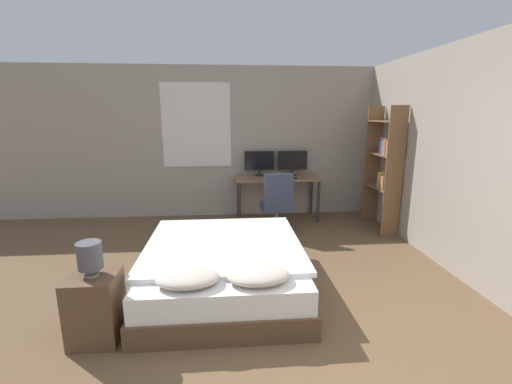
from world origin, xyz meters
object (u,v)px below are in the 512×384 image
object	(u,v)px
computer_mouse	(295,178)
bookshelf	(385,164)
desk	(277,183)
bedside_lamp	(90,256)
keyboard	(279,179)
bed	(224,268)
monitor_left	(259,162)
nightstand	(96,307)
office_chair	(277,209)
monitor_right	(292,161)

from	to	relation	value
computer_mouse	bookshelf	world-z (taller)	bookshelf
desk	bookshelf	bearing A→B (deg)	-24.38
bedside_lamp	keyboard	size ratio (longest dim) A/B	0.74
desk	keyboard	distance (m)	0.23
bed	keyboard	bearing A→B (deg)	67.71
bed	monitor_left	xyz separation A→B (m)	(0.64, 2.70, 0.77)
computer_mouse	nightstand	bearing A→B (deg)	-127.01
monitor_left	keyboard	xyz separation A→B (m)	(0.30, -0.40, -0.25)
monitor_left	bookshelf	size ratio (longest dim) A/B	0.27
bed	bedside_lamp	world-z (taller)	bedside_lamp
keyboard	computer_mouse	size ratio (longest dim) A/B	5.53
bedside_lamp	desk	world-z (taller)	bedside_lamp
computer_mouse	bedside_lamp	bearing A→B (deg)	-127.01
computer_mouse	office_chair	size ratio (longest dim) A/B	0.07
monitor_right	bookshelf	distance (m)	1.62
monitor_right	keyboard	distance (m)	0.56
bed	monitor_left	world-z (taller)	monitor_left
nightstand	computer_mouse	size ratio (longest dim) A/B	8.35
bed	nightstand	size ratio (longest dim) A/B	3.38
desk	bookshelf	xyz separation A→B (m)	(1.62, -0.73, 0.42)
monitor_left	monitor_right	distance (m)	0.60
monitor_left	keyboard	bearing A→B (deg)	-53.15
keyboard	bookshelf	world-z (taller)	bookshelf
bed	bookshelf	distance (m)	3.22
monitor_left	keyboard	distance (m)	0.56
nightstand	keyboard	world-z (taller)	keyboard
keyboard	bed	bearing A→B (deg)	-112.29
bed	keyboard	size ratio (longest dim) A/B	5.11
nightstand	monitor_right	distance (m)	4.21
office_chair	nightstand	bearing A→B (deg)	-127.43
keyboard	bedside_lamp	bearing A→B (deg)	-123.45
monitor_right	bookshelf	world-z (taller)	bookshelf
desk	bookshelf	world-z (taller)	bookshelf
desk	keyboard	size ratio (longest dim) A/B	3.84
monitor_left	computer_mouse	size ratio (longest dim) A/B	7.78
nightstand	desk	xyz separation A→B (m)	(2.01, 3.24, 0.38)
bed	bedside_lamp	distance (m)	1.40
bedside_lamp	computer_mouse	distance (m)	3.81
bed	office_chair	world-z (taller)	office_chair
monitor_left	monitor_right	xyz separation A→B (m)	(0.60, 0.00, 0.00)
monitor_left	office_chair	distance (m)	1.17
nightstand	monitor_right	world-z (taller)	monitor_right
bedside_lamp	desk	distance (m)	3.82
nightstand	bedside_lamp	bearing A→B (deg)	153.43
nightstand	keyboard	bearing A→B (deg)	56.55
nightstand	computer_mouse	world-z (taller)	computer_mouse
computer_mouse	keyboard	bearing A→B (deg)	180.00
monitor_right	computer_mouse	distance (m)	0.47
desk	office_chair	size ratio (longest dim) A/B	1.49
computer_mouse	office_chair	distance (m)	0.79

